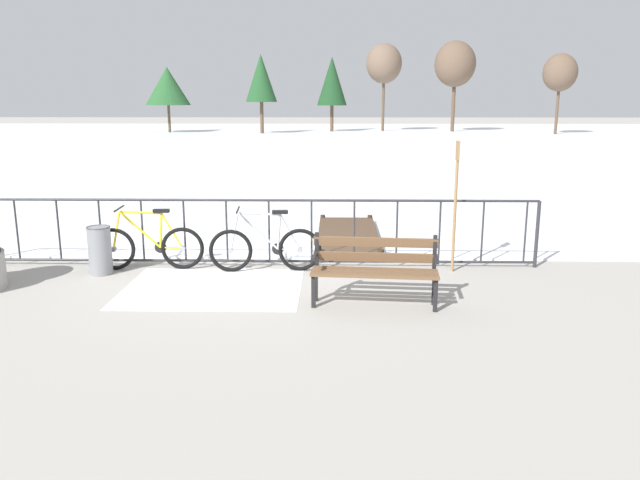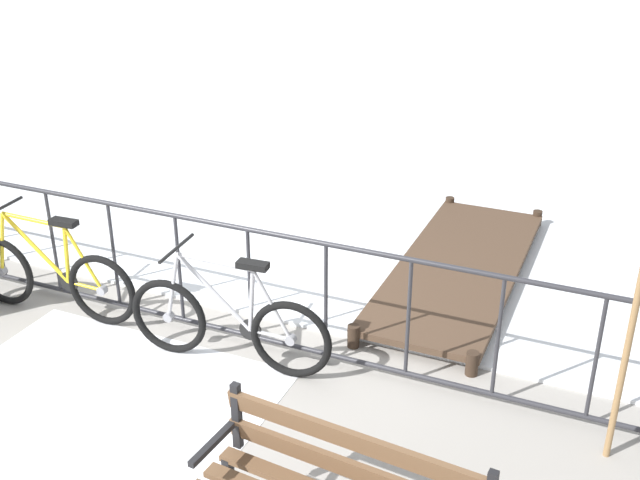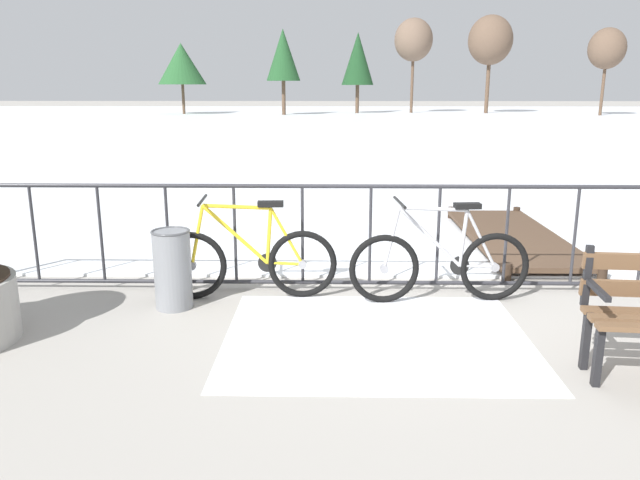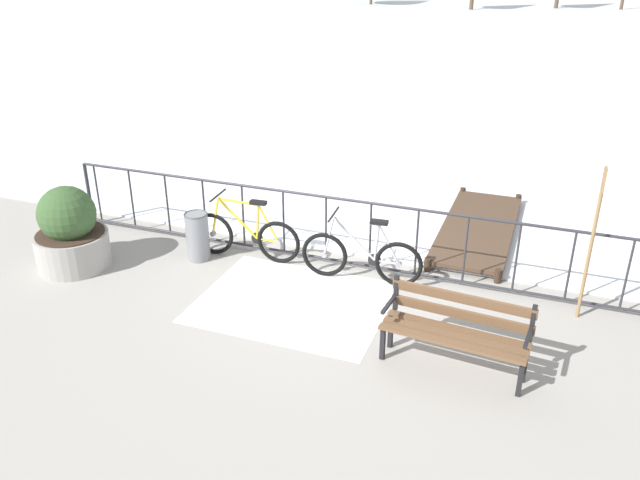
% 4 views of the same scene
% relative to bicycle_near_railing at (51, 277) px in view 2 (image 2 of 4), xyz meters
% --- Properties ---
extents(ground_plane, '(160.00, 160.00, 0.00)m').
position_rel_bicycle_near_railing_xyz_m(ground_plane, '(1.51, 0.25, -0.37)').
color(ground_plane, '#9E9991').
extents(snow_patch, '(2.46, 1.98, 0.01)m').
position_rel_bicycle_near_railing_xyz_m(snow_patch, '(1.16, -0.95, -0.36)').
color(snow_patch, white).
rests_on(snow_patch, ground).
extents(railing_fence, '(9.06, 0.06, 1.07)m').
position_rel_bicycle_near_railing_xyz_m(railing_fence, '(1.51, 0.25, 0.19)').
color(railing_fence, '#2D2D33').
rests_on(railing_fence, ground).
extents(bicycle_near_railing, '(1.71, 0.52, 0.97)m').
position_rel_bicycle_near_railing_xyz_m(bicycle_near_railing, '(0.00, 0.00, 0.00)').
color(bicycle_near_railing, black).
rests_on(bicycle_near_railing, ground).
extents(bicycle_second, '(1.71, 0.52, 0.97)m').
position_rel_bicycle_near_railing_xyz_m(bicycle_second, '(1.82, -0.07, 0.00)').
color(bicycle_second, black).
rests_on(bicycle_second, ground).
extents(oar_upright, '(0.04, 0.16, 1.98)m').
position_rel_bicycle_near_railing_xyz_m(oar_upright, '(4.67, -0.01, 0.77)').
color(oar_upright, '#937047').
rests_on(oar_upright, ground).
extents(wooden_dock, '(1.10, 3.15, 0.20)m').
position_rel_bicycle_near_railing_xyz_m(wooden_dock, '(3.12, 2.08, -0.25)').
color(wooden_dock, '#4C3828').
rests_on(wooden_dock, ground).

